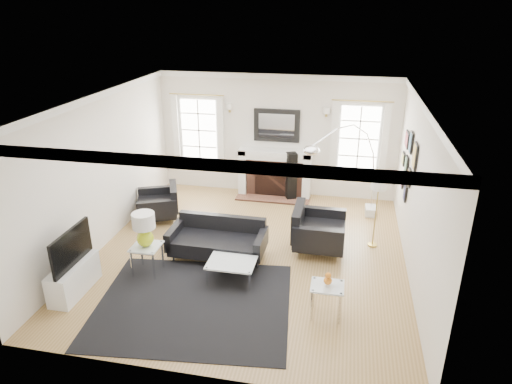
% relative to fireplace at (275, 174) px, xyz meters
% --- Properties ---
extents(floor, '(6.00, 6.00, 0.00)m').
position_rel_fireplace_xyz_m(floor, '(0.00, -2.79, -0.54)').
color(floor, olive).
rests_on(floor, ground).
extents(back_wall, '(5.50, 0.04, 2.80)m').
position_rel_fireplace_xyz_m(back_wall, '(0.00, 0.21, 0.86)').
color(back_wall, silver).
rests_on(back_wall, floor).
extents(front_wall, '(5.50, 0.04, 2.80)m').
position_rel_fireplace_xyz_m(front_wall, '(0.00, -5.79, 0.86)').
color(front_wall, silver).
rests_on(front_wall, floor).
extents(left_wall, '(0.04, 6.00, 2.80)m').
position_rel_fireplace_xyz_m(left_wall, '(-2.75, -2.79, 0.86)').
color(left_wall, silver).
rests_on(left_wall, floor).
extents(right_wall, '(0.04, 6.00, 2.80)m').
position_rel_fireplace_xyz_m(right_wall, '(2.75, -2.79, 0.86)').
color(right_wall, silver).
rests_on(right_wall, floor).
extents(ceiling, '(5.50, 6.00, 0.02)m').
position_rel_fireplace_xyz_m(ceiling, '(0.00, -2.79, 2.26)').
color(ceiling, white).
rests_on(ceiling, back_wall).
extents(crown_molding, '(5.50, 6.00, 0.12)m').
position_rel_fireplace_xyz_m(crown_molding, '(0.00, -2.79, 2.20)').
color(crown_molding, white).
rests_on(crown_molding, back_wall).
extents(fireplace, '(1.70, 0.69, 1.11)m').
position_rel_fireplace_xyz_m(fireplace, '(0.00, 0.00, 0.00)').
color(fireplace, white).
rests_on(fireplace, floor).
extents(mantel_mirror, '(1.05, 0.07, 0.75)m').
position_rel_fireplace_xyz_m(mantel_mirror, '(0.00, 0.16, 1.11)').
color(mantel_mirror, black).
rests_on(mantel_mirror, back_wall).
extents(window_left, '(1.24, 0.15, 1.62)m').
position_rel_fireplace_xyz_m(window_left, '(-1.85, 0.16, 0.92)').
color(window_left, white).
rests_on(window_left, back_wall).
extents(window_right, '(1.24, 0.15, 1.62)m').
position_rel_fireplace_xyz_m(window_right, '(1.85, 0.16, 0.92)').
color(window_right, white).
rests_on(window_right, back_wall).
extents(gallery_wall, '(0.04, 1.73, 1.29)m').
position_rel_fireplace_xyz_m(gallery_wall, '(2.72, -1.50, 0.99)').
color(gallery_wall, black).
rests_on(gallery_wall, right_wall).
extents(tv_unit, '(0.35, 1.00, 1.09)m').
position_rel_fireplace_xyz_m(tv_unit, '(-2.44, -4.49, -0.21)').
color(tv_unit, white).
rests_on(tv_unit, floor).
extents(area_rug, '(3.12, 2.69, 0.01)m').
position_rel_fireplace_xyz_m(area_rug, '(-0.52, -4.44, -0.54)').
color(area_rug, black).
rests_on(area_rug, floor).
extents(sofa, '(1.72, 0.81, 0.56)m').
position_rel_fireplace_xyz_m(sofa, '(-0.54, -2.95, -0.24)').
color(sofa, black).
rests_on(sofa, floor).
extents(armchair_left, '(1.08, 1.13, 0.61)m').
position_rel_fireplace_xyz_m(armchair_left, '(-2.14, -1.74, -0.20)').
color(armchair_left, black).
rests_on(armchair_left, floor).
extents(armchair_right, '(0.94, 1.04, 0.69)m').
position_rel_fireplace_xyz_m(armchair_right, '(1.15, -2.41, -0.16)').
color(armchair_right, black).
rests_on(armchair_right, floor).
extents(coffee_table, '(0.78, 0.78, 0.34)m').
position_rel_fireplace_xyz_m(coffee_table, '(-0.11, -3.58, -0.23)').
color(coffee_table, silver).
rests_on(coffee_table, floor).
extents(side_table_left, '(0.46, 0.46, 0.51)m').
position_rel_fireplace_xyz_m(side_table_left, '(-1.56, -3.73, -0.14)').
color(side_table_left, silver).
rests_on(side_table_left, floor).
extents(nesting_table, '(0.47, 0.39, 0.52)m').
position_rel_fireplace_xyz_m(nesting_table, '(1.46, -4.31, -0.14)').
color(nesting_table, silver).
rests_on(nesting_table, floor).
extents(gourd_lamp, '(0.37, 0.37, 0.59)m').
position_rel_fireplace_xyz_m(gourd_lamp, '(-1.56, -3.73, 0.31)').
color(gourd_lamp, '#BBD31A').
rests_on(gourd_lamp, side_table_left).
extents(orange_vase, '(0.12, 0.12, 0.19)m').
position_rel_fireplace_xyz_m(orange_vase, '(1.46, -4.31, 0.08)').
color(orange_vase, orange).
rests_on(orange_vase, nesting_table).
extents(arc_floor_lamp, '(1.52, 1.41, 2.15)m').
position_rel_fireplace_xyz_m(arc_floor_lamp, '(1.57, -1.19, 0.62)').
color(arc_floor_lamp, silver).
rests_on(arc_floor_lamp, floor).
extents(stick_floor_lamp, '(0.28, 0.28, 1.37)m').
position_rel_fireplace_xyz_m(stick_floor_lamp, '(2.20, -2.04, 0.65)').
color(stick_floor_lamp, '#AC903B').
rests_on(stick_floor_lamp, floor).
extents(speaker_tower, '(0.29, 0.29, 1.12)m').
position_rel_fireplace_xyz_m(speaker_tower, '(0.40, -0.14, 0.02)').
color(speaker_tower, black).
rests_on(speaker_tower, floor).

